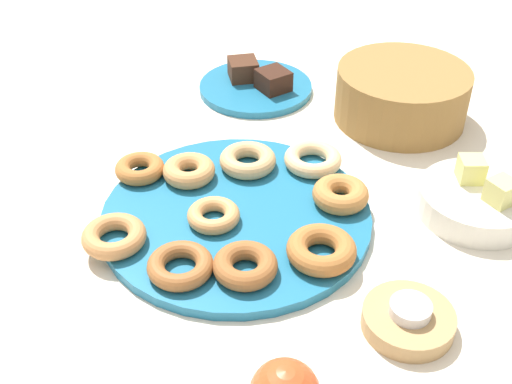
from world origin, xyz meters
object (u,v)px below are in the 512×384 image
candle_holder (408,320)px  basket (402,95)px  donut_0 (214,215)px  donut_plate (236,216)px  melon_chunk_right (502,191)px  donut_9 (140,169)px  brownie_far (273,80)px  donut_2 (248,160)px  donut_7 (313,159)px  fruit_bowl (477,202)px  donut_4 (341,194)px  donut_6 (114,236)px  tealight (410,309)px  donut_3 (245,265)px  donut_5 (321,250)px  donut_8 (189,171)px  cake_plate (256,88)px  brownie_near (243,69)px  donut_1 (180,266)px  melon_chunk_left (471,169)px

candle_holder → basket: bearing=155.7°
donut_0 → donut_plate: bearing=108.9°
donut_plate → melon_chunk_right: size_ratio=10.93×
donut_9 → brownie_far: bearing=127.4°
donut_2 → donut_9: 0.17m
donut_0 → donut_7: (-0.09, 0.18, 0.00)m
donut_9 → fruit_bowl: size_ratio=0.45×
donut_4 → basket: bearing=137.7°
donut_6 → brownie_far: bearing=137.4°
donut_7 → tealight: bearing=0.6°
donut_2 → donut_9: donut_2 is taller
donut_3 → donut_5: 0.10m
donut_6 → donut_8: size_ratio=1.09×
donut_7 → donut_2: bearing=-103.2°
melon_chunk_right → donut_7: bearing=-131.8°
donut_2 → donut_5: (0.23, 0.04, 0.00)m
donut_6 → fruit_bowl: size_ratio=0.51×
donut_3 → donut_7: donut_3 is taller
tealight → cake_plate: bearing=-178.5°
donut_plate → donut_4: size_ratio=4.71×
donut_5 → brownie_near: (-0.53, 0.03, 0.00)m
donut_3 → donut_0: bearing=-171.8°
brownie_far → basket: bearing=53.8°
fruit_bowl → donut_plate: bearing=-102.8°
donut_2 → donut_1: bearing=-35.2°
donut_7 → candle_holder: 0.34m
donut_0 → donut_1: (0.09, -0.06, 0.00)m
donut_5 → donut_8: donut_5 is taller
donut_0 → cake_plate: (-0.39, 0.17, -0.02)m
donut_4 → donut_6: 0.33m
cake_plate → fruit_bowl: size_ratio=1.27×
donut_6 → brownie_far: (-0.37, 0.34, 0.01)m
donut_7 → candle_holder: (0.34, 0.00, -0.02)m
donut_plate → melon_chunk_right: 0.38m
brownie_far → tealight: bearing=-1.1°
brownie_far → basket: size_ratio=0.24×
donut_8 → melon_chunk_right: 0.46m
donut_1 → donut_2: bearing=144.8°
brownie_far → melon_chunk_left: (0.39, 0.18, 0.03)m
melon_chunk_left → donut_1: bearing=-83.1°
donut_6 → donut_9: (-0.15, 0.05, -0.00)m
tealight → donut_8: bearing=-150.8°
cake_plate → brownie_far: (0.03, 0.03, 0.03)m
donut_plate → donut_1: donut_1 is taller
cake_plate → basket: size_ratio=0.93×
brownie_near → tealight: (0.66, 0.03, -0.00)m
donut_4 → donut_2: bearing=-139.1°
donut_plate → donut_0: size_ratio=5.21×
donut_6 → candle_holder: donut_6 is taller
cake_plate → donut_6: bearing=-38.2°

